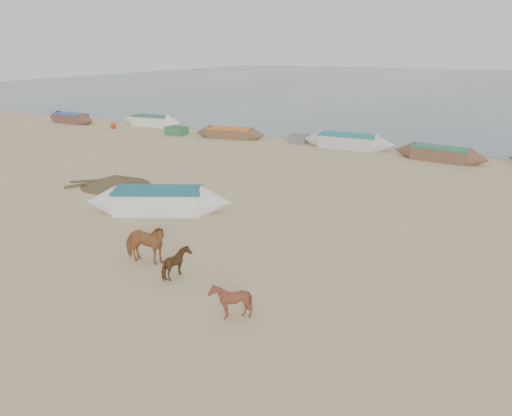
{
  "coord_description": "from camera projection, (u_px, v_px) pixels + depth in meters",
  "views": [
    {
      "loc": [
        8.25,
        -10.57,
        6.5
      ],
      "look_at": [
        0.0,
        4.0,
        1.0
      ],
      "focal_mm": 35.0,
      "sensor_mm": 36.0,
      "label": 1
    }
  ],
  "objects": [
    {
      "name": "ground",
      "position": [
        189.0,
        277.0,
        14.63
      ],
      "size": [
        140.0,
        140.0,
        0.0
      ],
      "primitive_type": "plane",
      "color": "tan",
      "rests_on": "ground"
    },
    {
      "name": "sea",
      "position": [
        488.0,
        86.0,
        82.43
      ],
      "size": [
        160.0,
        160.0,
        0.0
      ],
      "primitive_type": "plane",
      "color": "slate",
      "rests_on": "ground"
    },
    {
      "name": "cow_adult",
      "position": [
        145.0,
        244.0,
        15.39
      ],
      "size": [
        1.65,
        0.99,
        1.3
      ],
      "primitive_type": "imported",
      "rotation": [
        0.0,
        0.0,
        1.77
      ],
      "color": "#9C5F33",
      "rests_on": "ground"
    },
    {
      "name": "calf_front",
      "position": [
        230.0,
        301.0,
        12.33
      ],
      "size": [
        0.9,
        0.81,
        0.95
      ],
      "primitive_type": "imported",
      "rotation": [
        0.0,
        0.0,
        -1.63
      ],
      "color": "brown",
      "rests_on": "ground"
    },
    {
      "name": "calf_right",
      "position": [
        177.0,
        264.0,
        14.47
      ],
      "size": [
        1.03,
        1.09,
        0.87
      ],
      "primitive_type": "imported",
      "rotation": [
        0.0,
        0.0,
        1.99
      ],
      "color": "brown",
      "rests_on": "ground"
    },
    {
      "name": "near_canoe",
      "position": [
        159.0,
        201.0,
        20.11
      ],
      "size": [
        5.85,
        4.05,
        1.0
      ],
      "primitive_type": null,
      "rotation": [
        0.0,
        0.0,
        0.5
      ],
      "color": "white",
      "rests_on": "ground"
    },
    {
      "name": "debris_pile",
      "position": [
        115.0,
        180.0,
        24.08
      ],
      "size": [
        3.89,
        3.89,
        0.53
      ],
      "primitive_type": "cone",
      "rotation": [
        0.0,
        0.0,
        -0.2
      ],
      "color": "brown",
      "rests_on": "ground"
    },
    {
      "name": "waterline_canoes",
      "position": [
        370.0,
        145.0,
        31.58
      ],
      "size": [
        57.37,
        3.7,
        0.94
      ],
      "color": "brown",
      "rests_on": "ground"
    },
    {
      "name": "beach_clutter",
      "position": [
        458.0,
        158.0,
        28.6
      ],
      "size": [
        46.37,
        4.01,
        0.64
      ],
      "color": "#2F6A40",
      "rests_on": "ground"
    }
  ]
}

